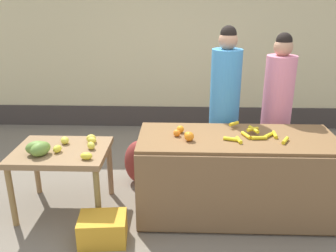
{
  "coord_description": "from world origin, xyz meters",
  "views": [
    {
      "loc": [
        -0.08,
        -3.34,
        2.21
      ],
      "look_at": [
        -0.2,
        0.15,
        0.92
      ],
      "focal_mm": 38.51,
      "sensor_mm": 36.0,
      "label": 1
    }
  ],
  "objects_px": {
    "produce_crate": "(103,229)",
    "produce_sack": "(139,162)",
    "vendor_woman_blue_shirt": "(224,109)",
    "vendor_woman_pink_shirt": "(276,111)"
  },
  "relations": [
    {
      "from": "produce_crate",
      "to": "produce_sack",
      "type": "xyz_separation_m",
      "value": [
        0.22,
        1.15,
        0.14
      ]
    },
    {
      "from": "produce_sack",
      "to": "vendor_woman_blue_shirt",
      "type": "bearing_deg",
      "value": 1.59
    },
    {
      "from": "vendor_woman_pink_shirt",
      "to": "produce_sack",
      "type": "xyz_separation_m",
      "value": [
        -1.62,
        -0.1,
        -0.64
      ]
    },
    {
      "from": "produce_sack",
      "to": "vendor_woman_pink_shirt",
      "type": "bearing_deg",
      "value": 3.49
    },
    {
      "from": "produce_sack",
      "to": "produce_crate",
      "type": "bearing_deg",
      "value": -100.76
    },
    {
      "from": "vendor_woman_pink_shirt",
      "to": "vendor_woman_blue_shirt",
      "type": "bearing_deg",
      "value": -173.45
    },
    {
      "from": "vendor_woman_pink_shirt",
      "to": "produce_crate",
      "type": "relative_size",
      "value": 4.11
    },
    {
      "from": "vendor_woman_blue_shirt",
      "to": "produce_sack",
      "type": "relative_size",
      "value": 3.47
    },
    {
      "from": "vendor_woman_blue_shirt",
      "to": "vendor_woman_pink_shirt",
      "type": "xyz_separation_m",
      "value": [
        0.62,
        0.07,
        -0.04
      ]
    },
    {
      "from": "produce_crate",
      "to": "produce_sack",
      "type": "relative_size",
      "value": 0.81
    }
  ]
}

